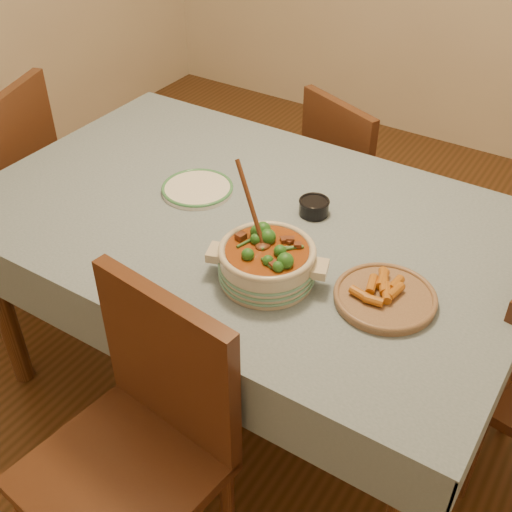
{
  "coord_description": "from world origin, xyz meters",
  "views": [
    {
      "loc": [
        0.89,
        -1.34,
        1.85
      ],
      "look_at": [
        0.19,
        -0.25,
        0.84
      ],
      "focal_mm": 45.0,
      "sensor_mm": 36.0,
      "label": 1
    }
  ],
  "objects_px": {
    "fried_plate": "(385,296)",
    "chair_left": "(7,181)",
    "chair_near": "(143,437)",
    "chair_far": "(351,178)",
    "stew_casserole": "(267,260)",
    "white_plate": "(197,189)",
    "dining_table": "(247,239)",
    "condiment_bowl": "(314,206)"
  },
  "relations": [
    {
      "from": "fried_plate",
      "to": "chair_left",
      "type": "bearing_deg",
      "value": 176.02
    },
    {
      "from": "chair_near",
      "to": "chair_far",
      "type": "bearing_deg",
      "value": 102.32
    },
    {
      "from": "stew_casserole",
      "to": "fried_plate",
      "type": "distance_m",
      "value": 0.31
    },
    {
      "from": "stew_casserole",
      "to": "chair_left",
      "type": "bearing_deg",
      "value": 171.43
    },
    {
      "from": "white_plate",
      "to": "chair_far",
      "type": "bearing_deg",
      "value": 76.52
    },
    {
      "from": "white_plate",
      "to": "chair_far",
      "type": "distance_m",
      "value": 0.86
    },
    {
      "from": "chair_far",
      "to": "chair_near",
      "type": "distance_m",
      "value": 1.49
    },
    {
      "from": "white_plate",
      "to": "chair_far",
      "type": "height_order",
      "value": "chair_far"
    },
    {
      "from": "stew_casserole",
      "to": "chair_near",
      "type": "distance_m",
      "value": 0.54
    },
    {
      "from": "dining_table",
      "to": "chair_far",
      "type": "height_order",
      "value": "chair_far"
    },
    {
      "from": "fried_plate",
      "to": "chair_near",
      "type": "bearing_deg",
      "value": -125.85
    },
    {
      "from": "dining_table",
      "to": "chair_left",
      "type": "relative_size",
      "value": 1.84
    },
    {
      "from": "dining_table",
      "to": "chair_near",
      "type": "xyz_separation_m",
      "value": [
        0.13,
        -0.67,
        -0.15
      ]
    },
    {
      "from": "stew_casserole",
      "to": "chair_near",
      "type": "xyz_separation_m",
      "value": [
        -0.08,
        -0.44,
        -0.3
      ]
    },
    {
      "from": "dining_table",
      "to": "fried_plate",
      "type": "distance_m",
      "value": 0.54
    },
    {
      "from": "condiment_bowl",
      "to": "fried_plate",
      "type": "bearing_deg",
      "value": -36.31
    },
    {
      "from": "chair_left",
      "to": "chair_far",
      "type": "bearing_deg",
      "value": 107.92
    },
    {
      "from": "fried_plate",
      "to": "chair_near",
      "type": "relative_size",
      "value": 0.35
    },
    {
      "from": "fried_plate",
      "to": "white_plate",
      "type": "bearing_deg",
      "value": 167.1
    },
    {
      "from": "fried_plate",
      "to": "chair_far",
      "type": "bearing_deg",
      "value": 118.98
    },
    {
      "from": "white_plate",
      "to": "fried_plate",
      "type": "relative_size",
      "value": 0.76
    },
    {
      "from": "chair_far",
      "to": "chair_near",
      "type": "height_order",
      "value": "chair_near"
    },
    {
      "from": "condiment_bowl",
      "to": "dining_table",
      "type": "bearing_deg",
      "value": -145.74
    },
    {
      "from": "dining_table",
      "to": "chair_far",
      "type": "bearing_deg",
      "value": 91.15
    },
    {
      "from": "dining_table",
      "to": "chair_near",
      "type": "bearing_deg",
      "value": -79.14
    },
    {
      "from": "white_plate",
      "to": "chair_far",
      "type": "relative_size",
      "value": 0.3
    },
    {
      "from": "condiment_bowl",
      "to": "chair_far",
      "type": "distance_m",
      "value": 0.79
    },
    {
      "from": "condiment_bowl",
      "to": "chair_far",
      "type": "bearing_deg",
      "value": 104.75
    },
    {
      "from": "chair_far",
      "to": "chair_near",
      "type": "bearing_deg",
      "value": 117.93
    },
    {
      "from": "dining_table",
      "to": "chair_left",
      "type": "height_order",
      "value": "chair_left"
    },
    {
      "from": "chair_near",
      "to": "chair_left",
      "type": "relative_size",
      "value": 1.0
    },
    {
      "from": "dining_table",
      "to": "condiment_bowl",
      "type": "relative_size",
      "value": 16.93
    },
    {
      "from": "condiment_bowl",
      "to": "chair_near",
      "type": "distance_m",
      "value": 0.83
    },
    {
      "from": "fried_plate",
      "to": "chair_far",
      "type": "relative_size",
      "value": 0.39
    },
    {
      "from": "stew_casserole",
      "to": "condiment_bowl",
      "type": "distance_m",
      "value": 0.34
    },
    {
      "from": "dining_table",
      "to": "white_plate",
      "type": "xyz_separation_m",
      "value": [
        -0.2,
        0.03,
        0.1
      ]
    },
    {
      "from": "stew_casserole",
      "to": "white_plate",
      "type": "distance_m",
      "value": 0.49
    },
    {
      "from": "stew_casserole",
      "to": "chair_left",
      "type": "distance_m",
      "value": 1.39
    },
    {
      "from": "stew_casserole",
      "to": "dining_table",
      "type": "bearing_deg",
      "value": 133.16
    },
    {
      "from": "fried_plate",
      "to": "chair_left",
      "type": "xyz_separation_m",
      "value": [
        -1.64,
        0.11,
        -0.26
      ]
    },
    {
      "from": "stew_casserole",
      "to": "fried_plate",
      "type": "xyz_separation_m",
      "value": [
        0.3,
        0.09,
        -0.05
      ]
    },
    {
      "from": "chair_left",
      "to": "chair_near",
      "type": "bearing_deg",
      "value": 44.06
    }
  ]
}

